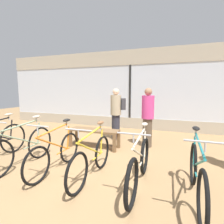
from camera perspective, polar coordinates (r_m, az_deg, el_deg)
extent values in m
plane|color=#99754C|center=(3.77, -10.29, -18.08)|extent=(24.00, 24.00, 0.00)
cube|color=#B2A893|center=(7.38, 5.79, -3.54)|extent=(12.00, 0.08, 0.45)
cube|color=silver|center=(7.24, 5.92, 6.61)|extent=(12.00, 0.04, 2.15)
cube|color=#B2A893|center=(7.36, 6.07, 17.38)|extent=(12.00, 0.08, 0.60)
cube|color=black|center=(7.22, 5.86, 6.61)|extent=(0.08, 0.02, 2.15)
torus|color=black|center=(5.19, -29.54, -7.46)|extent=(0.04, 0.74, 0.74)
cylinder|color=black|center=(5.11, -30.05, -4.94)|extent=(0.03, 0.11, 0.49)
cylinder|color=black|center=(5.04, -31.63, -8.01)|extent=(0.03, 0.48, 0.03)
cylinder|color=#B2B2B7|center=(5.03, -30.62, -1.57)|extent=(0.02, 0.02, 0.14)
ellipsoid|color=#B2A893|center=(5.02, -30.68, -0.66)|extent=(0.11, 0.22, 0.06)
torus|color=black|center=(4.52, -22.40, -9.20)|extent=(0.04, 0.73, 0.73)
cylinder|color=gray|center=(4.07, -28.06, -7.83)|extent=(0.03, 1.01, 0.51)
cylinder|color=gray|center=(4.43, -22.89, -6.34)|extent=(0.03, 0.11, 0.49)
cylinder|color=gray|center=(4.03, -27.98, -3.95)|extent=(0.03, 0.94, 0.10)
cylinder|color=gray|center=(4.35, -24.57, -9.95)|extent=(0.03, 0.49, 0.03)
cylinder|color=#B2B2B7|center=(4.34, -23.45, -2.47)|extent=(0.02, 0.02, 0.14)
ellipsoid|color=#B2A893|center=(4.33, -23.51, -1.42)|extent=(0.11, 0.22, 0.06)
torus|color=black|center=(4.08, -13.71, -11.17)|extent=(0.04, 0.66, 0.66)
torus|color=black|center=(3.36, -23.33, -15.69)|extent=(0.04, 0.66, 0.66)
cylinder|color=orange|center=(3.60, -18.56, -9.86)|extent=(0.03, 0.92, 0.51)
cylinder|color=orange|center=(3.98, -14.13, -8.05)|extent=(0.03, 0.11, 0.49)
cylinder|color=orange|center=(3.55, -18.44, -5.48)|extent=(0.03, 0.85, 0.10)
cylinder|color=orange|center=(3.90, -15.53, -12.07)|extent=(0.03, 0.44, 0.03)
cylinder|color=#B2B2B7|center=(3.87, -14.60, -3.76)|extent=(0.02, 0.02, 0.14)
ellipsoid|color=black|center=(3.86, -14.64, -2.59)|extent=(0.11, 0.22, 0.06)
cylinder|color=#B2B2B7|center=(3.22, -23.16, -5.27)|extent=(0.02, 0.02, 0.12)
cylinder|color=#ADADB2|center=(3.20, -23.21, -4.22)|extent=(0.46, 0.02, 0.02)
torus|color=black|center=(3.70, -3.19, -12.89)|extent=(0.05, 0.66, 0.66)
torus|color=black|center=(2.89, -11.25, -19.05)|extent=(0.05, 0.66, 0.66)
cylinder|color=gold|center=(3.16, -7.06, -11.88)|extent=(0.03, 0.92, 0.51)
cylinder|color=gold|center=(3.59, -3.47, -9.50)|extent=(0.03, 0.11, 0.49)
cylinder|color=gold|center=(3.11, -6.89, -6.92)|extent=(0.03, 0.85, 0.10)
cylinder|color=gold|center=(3.51, -4.64, -14.05)|extent=(0.03, 0.44, 0.03)
cylinder|color=#B2B2B7|center=(3.47, -3.77, -4.78)|extent=(0.02, 0.02, 0.14)
ellipsoid|color=brown|center=(3.46, -3.78, -3.48)|extent=(0.11, 0.22, 0.06)
cylinder|color=#B2B2B7|center=(2.73, -10.92, -6.97)|extent=(0.02, 0.02, 0.12)
cylinder|color=#ADADB2|center=(2.71, -10.95, -5.74)|extent=(0.46, 0.02, 0.02)
torus|color=black|center=(3.52, 10.59, -13.78)|extent=(0.06, 0.70, 0.70)
torus|color=black|center=(2.57, 6.48, -22.10)|extent=(0.06, 0.70, 0.70)
cylinder|color=beige|center=(2.91, 8.85, -13.31)|extent=(0.03, 1.00, 0.51)
cylinder|color=beige|center=(3.41, 10.58, -10.24)|extent=(0.03, 0.11, 0.49)
cylinder|color=beige|center=(2.85, 9.07, -7.93)|extent=(0.03, 0.93, 0.10)
cylinder|color=beige|center=(3.30, 9.90, -15.25)|extent=(0.03, 0.48, 0.03)
cylinder|color=#B2B2B7|center=(3.29, 10.59, -5.29)|extent=(0.02, 0.02, 0.14)
ellipsoid|color=#B2A893|center=(3.27, 10.63, -3.92)|extent=(0.11, 0.22, 0.06)
cylinder|color=#B2B2B7|center=(2.39, 7.03, -8.55)|extent=(0.02, 0.02, 0.12)
cylinder|color=#ADADB2|center=(2.37, 7.05, -7.15)|extent=(0.46, 0.02, 0.02)
torus|color=black|center=(3.41, 25.00, -14.99)|extent=(0.05, 0.71, 0.71)
torus|color=black|center=(2.46, 27.42, -24.20)|extent=(0.05, 0.71, 0.71)
cylinder|color=#1E7A7F|center=(2.79, 26.36, -14.76)|extent=(0.03, 1.00, 0.51)
cylinder|color=#1E7A7F|center=(3.29, 25.30, -11.36)|extent=(0.03, 0.11, 0.49)
cylinder|color=#1E7A7F|center=(2.73, 26.62, -9.16)|extent=(0.03, 0.92, 0.10)
cylinder|color=#1E7A7F|center=(3.19, 25.41, -16.59)|extent=(0.03, 0.48, 0.03)
cylinder|color=#B2B2B7|center=(3.17, 25.67, -6.26)|extent=(0.02, 0.02, 0.14)
ellipsoid|color=black|center=(3.15, 25.75, -4.84)|extent=(0.11, 0.22, 0.06)
cylinder|color=#B2B2B7|center=(2.27, 28.14, -10.06)|extent=(0.02, 0.02, 0.12)
cylinder|color=#ADADB2|center=(2.25, 28.23, -8.59)|extent=(0.46, 0.02, 0.02)
cube|color=brown|center=(4.91, -5.88, -5.92)|extent=(1.40, 0.44, 0.05)
cube|color=brown|center=(5.13, -13.46, -8.45)|extent=(0.08, 0.08, 0.46)
cube|color=brown|center=(4.57, 0.77, -10.22)|extent=(0.08, 0.08, 0.46)
cube|color=brown|center=(5.43, -11.37, -7.53)|extent=(0.08, 0.08, 0.46)
cube|color=brown|center=(4.90, 2.16, -9.02)|extent=(0.08, 0.08, 0.46)
cylinder|color=#2D2D38|center=(5.70, 1.24, -4.92)|extent=(0.34, 0.34, 0.80)
cylinder|color=tan|center=(5.59, 1.26, 2.30)|extent=(0.44, 0.44, 0.64)
sphere|color=beige|center=(5.57, 1.27, 6.62)|extent=(0.21, 0.21, 0.21)
cube|color=#38383D|center=(5.60, 3.71, 2.62)|extent=(0.22, 0.27, 0.36)
cylinder|color=brown|center=(5.06, 11.44, -6.61)|extent=(0.27, 0.27, 0.81)
cylinder|color=#D13D84|center=(4.94, 11.65, 1.58)|extent=(0.35, 0.35, 0.64)
sphere|color=#9E7051|center=(4.91, 11.78, 6.51)|extent=(0.21, 0.21, 0.21)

